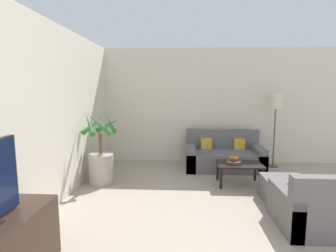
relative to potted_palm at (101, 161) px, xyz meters
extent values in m
cube|color=beige|center=(2.94, 1.66, 0.92)|extent=(8.18, 0.06, 2.70)
cube|color=beige|center=(-0.38, -1.67, 0.92)|extent=(0.06, 8.20, 2.70)
cylinder|color=#ADA393|center=(0.00, 0.00, -0.15)|extent=(0.46, 0.46, 0.55)
cylinder|color=brown|center=(0.00, 0.00, 0.32)|extent=(0.06, 0.06, 0.40)
cone|color=#2D7533|center=(0.21, 0.00, 0.67)|extent=(0.10, 0.47, 0.37)
cone|color=#2D7533|center=(0.07, 0.22, 0.63)|extent=(0.51, 0.25, 0.31)
cone|color=#2D7533|center=(-0.18, 0.13, 0.65)|extent=(0.37, 0.46, 0.34)
cone|color=#2D7533|center=(-0.15, -0.11, 0.69)|extent=(0.34, 0.42, 0.41)
cone|color=#2D7533|center=(0.06, -0.18, 0.70)|extent=(0.45, 0.23, 0.42)
cube|color=#605B5B|center=(2.42, 1.02, -0.23)|extent=(1.66, 0.87, 0.40)
cube|color=#605B5B|center=(2.42, 1.38, 0.18)|extent=(1.66, 0.16, 0.43)
cube|color=#605B5B|center=(1.69, 1.02, -0.17)|extent=(0.20, 0.87, 0.52)
cube|color=#605B5B|center=(3.14, 1.02, -0.17)|extent=(0.20, 0.87, 0.52)
cube|color=gold|center=(2.04, 1.26, 0.09)|extent=(0.24, 0.12, 0.24)
cube|color=gold|center=(2.79, 1.26, 0.09)|extent=(0.24, 0.12, 0.24)
cylinder|color=brown|center=(3.56, 1.27, -0.41)|extent=(0.24, 0.24, 0.03)
cylinder|color=brown|center=(3.56, 1.27, 0.25)|extent=(0.03, 0.03, 1.29)
cylinder|color=beige|center=(3.56, 1.27, 1.06)|extent=(0.29, 0.29, 0.34)
cylinder|color=black|center=(2.19, -0.16, -0.24)|extent=(0.05, 0.05, 0.37)
cylinder|color=black|center=(2.90, -0.16, -0.24)|extent=(0.05, 0.05, 0.37)
cylinder|color=black|center=(2.19, 0.29, -0.24)|extent=(0.05, 0.05, 0.37)
cylinder|color=black|center=(2.90, 0.29, -0.24)|extent=(0.05, 0.05, 0.37)
cube|color=black|center=(2.55, 0.06, -0.04)|extent=(0.81, 0.55, 0.03)
cylinder|color=#42382D|center=(2.44, 0.05, -0.01)|extent=(0.28, 0.28, 0.05)
sphere|color=red|center=(2.43, 0.01, 0.06)|extent=(0.08, 0.08, 0.08)
sphere|color=olive|center=(2.41, 0.11, 0.06)|extent=(0.08, 0.08, 0.08)
sphere|color=orange|center=(2.50, 0.12, 0.06)|extent=(0.08, 0.08, 0.08)
cube|color=#605B5B|center=(3.13, -1.42, -0.23)|extent=(0.81, 0.85, 0.40)
cube|color=#605B5B|center=(3.13, -1.77, 0.16)|extent=(0.81, 0.16, 0.38)
cube|color=#605B5B|center=(2.80, -1.42, -0.18)|extent=(0.16, 0.85, 0.50)
cube|color=#605B5B|center=(3.10, -0.61, -0.24)|extent=(0.65, 0.53, 0.37)
camera|label=1|loc=(1.51, -4.64, 1.29)|focal=28.00mm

